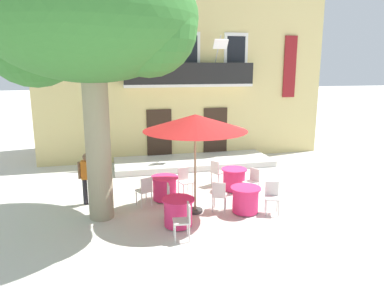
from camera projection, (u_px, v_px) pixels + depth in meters
name	position (u px, v px, depth m)	size (l,w,h in m)	color
ground_plane	(216.00, 196.00, 11.63)	(120.00, 120.00, 0.00)	beige
building_facade	(179.00, 75.00, 17.52)	(13.00, 5.09, 7.50)	#DBC67F
entrance_step_platform	(194.00, 162.00, 15.31)	(6.66, 2.28, 0.25)	silver
plane_tree	(88.00, 23.00, 8.91)	(5.55, 4.87, 6.95)	gray
cafe_table_near_tree	(178.00, 212.00, 9.34)	(0.86, 0.86, 0.76)	#E52D66
cafe_chair_near_tree_0	(185.00, 219.00, 8.60)	(0.43, 0.43, 0.91)	silver
cafe_chair_near_tree_1	(172.00, 197.00, 10.03)	(0.43, 0.43, 0.91)	silver
cafe_table_middle	(165.00, 188.00, 11.20)	(0.86, 0.86, 0.76)	#E52D66
cafe_chair_middle_0	(145.00, 189.00, 10.67)	(0.53, 0.53, 0.91)	silver
cafe_chair_middle_1	(185.00, 180.00, 11.59)	(0.49, 0.49, 0.91)	silver
cafe_table_front	(234.00, 179.00, 12.08)	(0.86, 0.86, 0.76)	#E52D66
cafe_chair_front_0	(217.00, 171.00, 12.55)	(0.54, 0.54, 0.91)	silver
cafe_chair_front_1	(253.00, 180.00, 11.53)	(0.54, 0.54, 0.91)	silver
cafe_table_far_side	(245.00, 200.00, 10.22)	(0.86, 0.86, 0.76)	#E52D66
cafe_chair_far_side_0	(272.00, 195.00, 10.18)	(0.51, 0.51, 0.91)	silver
cafe_chair_far_side_1	(219.00, 194.00, 10.26)	(0.53, 0.53, 0.91)	silver
cafe_umbrella	(195.00, 123.00, 9.79)	(2.90, 2.90, 2.85)	#997A56
ground_planter_left	(105.00, 161.00, 14.54)	(0.32, 0.32, 0.66)	#47423D
pedestrian_near_entrance	(87.00, 176.00, 10.77)	(0.53, 0.23, 1.59)	#232328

